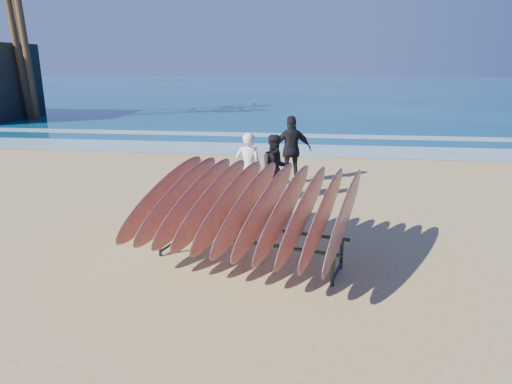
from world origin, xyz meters
TOP-DOWN VIEW (x-y plane):
  - ground at (0.00, 0.00)m, footprint 120.00×120.00m
  - ocean at (0.00, 55.00)m, footprint 160.00×160.00m
  - foam_near at (0.00, 10.00)m, footprint 160.00×160.00m
  - foam_far at (0.00, 13.50)m, footprint 160.00×160.00m
  - surfboard_rack at (-0.02, -0.11)m, footprint 3.78×3.56m
  - person_white at (-0.49, 3.21)m, footprint 0.63×0.44m
  - person_dark_a at (0.14, 3.26)m, footprint 0.95×0.86m
  - person_dark_b at (0.40, 5.13)m, footprint 1.15×0.71m

SIDE VIEW (x-z plane):
  - ground at x=0.00m, z-range 0.00..0.00m
  - ocean at x=0.00m, z-range 0.01..0.01m
  - foam_far at x=0.00m, z-range 0.01..0.01m
  - foam_near at x=0.00m, z-range 0.01..0.01m
  - person_dark_a at x=0.14m, z-range 0.00..1.61m
  - person_white at x=-0.49m, z-range 0.00..1.66m
  - person_dark_b at x=0.40m, z-range 0.00..1.83m
  - surfboard_rack at x=-0.02m, z-range 0.16..1.80m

